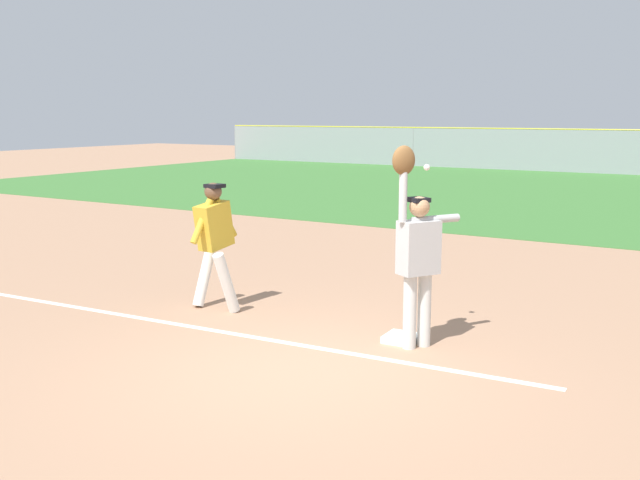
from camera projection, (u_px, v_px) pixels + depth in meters
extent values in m
plane|color=tan|center=(299.00, 370.00, 7.56)|extent=(83.73, 83.73, 0.00)
cube|color=#3D7533|center=(616.00, 197.00, 23.04)|extent=(44.63, 18.75, 0.01)
cube|color=white|center=(101.00, 311.00, 9.80)|extent=(11.99, 0.77, 0.01)
cube|color=white|center=(402.00, 338.00, 8.50)|extent=(0.40, 0.40, 0.08)
cylinder|color=silver|center=(424.00, 310.00, 8.29)|extent=(0.21, 0.21, 0.85)
cylinder|color=silver|center=(410.00, 312.00, 8.20)|extent=(0.21, 0.21, 0.85)
cube|color=#B7B7B7|center=(419.00, 247.00, 8.12)|extent=(0.45, 0.51, 0.60)
sphere|color=tan|center=(419.00, 207.00, 8.05)|extent=(0.32, 0.32, 0.23)
cube|color=black|center=(418.00, 200.00, 8.06)|extent=(0.29, 0.29, 0.05)
cylinder|color=#B7B7B7|center=(403.00, 194.00, 7.92)|extent=(0.12, 0.12, 0.62)
cylinder|color=#B7B7B7|center=(435.00, 219.00, 8.17)|extent=(0.40, 0.58, 0.09)
ellipsoid|color=brown|center=(404.00, 160.00, 7.86)|extent=(0.26, 0.31, 0.32)
cylinder|color=white|center=(226.00, 283.00, 9.59)|extent=(0.19, 0.44, 0.85)
cylinder|color=white|center=(205.00, 275.00, 10.05)|extent=(0.19, 0.44, 0.85)
cube|color=gold|center=(214.00, 226.00, 9.70)|extent=(0.31, 0.55, 0.66)
sphere|color=brown|center=(213.00, 191.00, 9.62)|extent=(0.25, 0.25, 0.23)
cube|color=black|center=(215.00, 186.00, 9.59)|extent=(0.24, 0.22, 0.05)
cylinder|color=gold|center=(225.00, 217.00, 9.86)|extent=(0.13, 0.41, 0.58)
cylinder|color=gold|center=(202.00, 221.00, 9.51)|extent=(0.13, 0.41, 0.58)
sphere|color=white|center=(427.00, 167.00, 8.33)|extent=(0.07, 0.07, 0.07)
cylinder|color=gray|center=(235.00, 143.00, 42.18)|extent=(0.08, 0.08, 1.88)
cylinder|color=gray|center=(413.00, 147.00, 36.48)|extent=(0.08, 0.08, 1.88)
cube|color=#B7B7BC|center=(500.00, 152.00, 38.68)|extent=(4.48, 2.10, 0.55)
cube|color=#2D333D|center=(501.00, 143.00, 38.60)|extent=(2.28, 1.85, 0.40)
cylinder|color=black|center=(532.00, 157.00, 38.86)|extent=(0.61, 0.25, 0.60)
cylinder|color=black|center=(524.00, 159.00, 37.22)|extent=(0.61, 0.25, 0.60)
cylinder|color=black|center=(479.00, 156.00, 40.23)|extent=(0.61, 0.25, 0.60)
cylinder|color=black|center=(468.00, 158.00, 38.59)|extent=(0.61, 0.25, 0.60)
cube|color=black|center=(596.00, 155.00, 36.02)|extent=(4.51, 2.17, 0.55)
cube|color=#2D333D|center=(597.00, 145.00, 35.94)|extent=(2.31, 1.88, 0.40)
cylinder|color=black|center=(632.00, 161.00, 36.01)|extent=(0.61, 0.26, 0.60)
cylinder|color=black|center=(622.00, 163.00, 34.48)|extent=(0.61, 0.26, 0.60)
cylinder|color=black|center=(572.00, 159.00, 37.65)|extent=(0.61, 0.26, 0.60)
cylinder|color=black|center=(561.00, 161.00, 36.11)|extent=(0.61, 0.26, 0.60)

